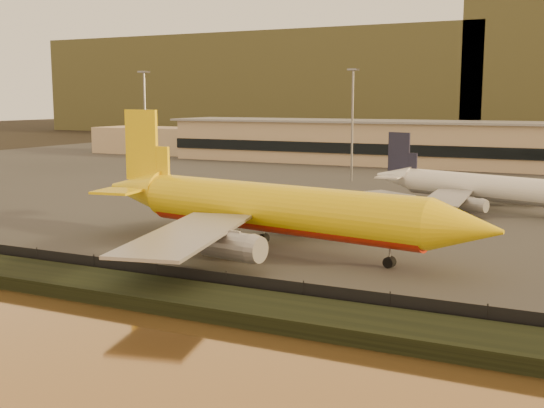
{
  "coord_description": "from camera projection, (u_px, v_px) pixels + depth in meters",
  "views": [
    {
      "loc": [
        41.37,
        -67.73,
        18.67
      ],
      "look_at": [
        2.72,
        12.0,
        5.1
      ],
      "focal_mm": 45.0,
      "sensor_mm": 36.0,
      "label": 1
    }
  ],
  "objects": [
    {
      "name": "perimeter_fence",
      "position": [
        141.0,
        273.0,
        69.15
      ],
      "size": [
        300.0,
        0.05,
        2.2
      ],
      "primitive_type": "cube",
      "color": "black",
      "rests_on": "tarmac"
    },
    {
      "name": "tarmac",
      "position": [
        411.0,
        177.0,
        165.39
      ],
      "size": [
        320.0,
        220.0,
        0.2
      ],
      "primitive_type": "cube",
      "color": "#2D2D2D",
      "rests_on": "ground"
    },
    {
      "name": "white_narrowbody_jet",
      "position": [
        483.0,
        188.0,
        115.14
      ],
      "size": [
        42.47,
        40.3,
        12.54
      ],
      "rotation": [
        0.0,
        0.0,
        -0.33
      ],
      "color": "white",
      "rests_on": "tarmac"
    },
    {
      "name": "terminal_building",
      "position": [
        389.0,
        143.0,
        197.9
      ],
      "size": [
        202.0,
        25.0,
        12.6
      ],
      "color": "#C8AD8A",
      "rests_on": "tarmac"
    },
    {
      "name": "distant_hills",
      "position": [
        486.0,
        77.0,
        387.52
      ],
      "size": [
        470.0,
        160.0,
        70.0
      ],
      "color": "brown",
      "rests_on": "ground"
    },
    {
      "name": "apron_light_masts",
      "position": [
        461.0,
        115.0,
        138.77
      ],
      "size": [
        152.2,
        12.2,
        25.4
      ],
      "color": "slate",
      "rests_on": "tarmac"
    },
    {
      "name": "gse_vehicle_white",
      "position": [
        179.0,
        194.0,
        127.96
      ],
      "size": [
        4.39,
        3.18,
        1.8
      ],
      "primitive_type": "cube",
      "rotation": [
        0.0,
        0.0,
        -0.39
      ],
      "color": "white",
      "rests_on": "tarmac"
    },
    {
      "name": "ground",
      "position": [
        207.0,
        259.0,
        80.91
      ],
      "size": [
        900.0,
        900.0,
        0.0
      ],
      "primitive_type": "plane",
      "color": "black",
      "rests_on": "ground"
    },
    {
      "name": "dhl_cargo_jet",
      "position": [
        271.0,
        209.0,
        84.22
      ],
      "size": [
        57.23,
        55.39,
        17.12
      ],
      "rotation": [
        0.0,
        0.0,
        -0.17
      ],
      "color": "yellow",
      "rests_on": "tarmac"
    },
    {
      "name": "embankment",
      "position": [
        116.0,
        288.0,
        65.68
      ],
      "size": [
        320.0,
        7.0,
        1.4
      ],
      "primitive_type": "cube",
      "color": "black",
      "rests_on": "ground"
    },
    {
      "name": "gse_vehicle_yellow",
      "position": [
        362.0,
        222.0,
        98.73
      ],
      "size": [
        4.67,
        3.26,
        1.92
      ],
      "primitive_type": "cube",
      "rotation": [
        0.0,
        0.0,
        0.34
      ],
      "color": "yellow",
      "rests_on": "tarmac"
    }
  ]
}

